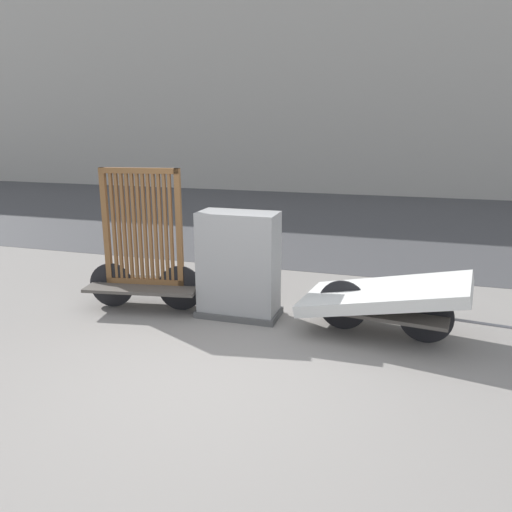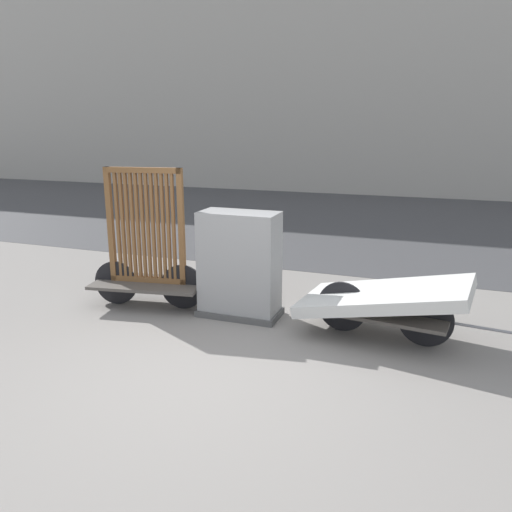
# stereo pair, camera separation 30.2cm
# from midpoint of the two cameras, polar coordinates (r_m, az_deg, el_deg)

# --- Properties ---
(ground_plane) EXTENTS (60.00, 60.00, 0.00)m
(ground_plane) POSITION_cam_midpoint_polar(r_m,az_deg,el_deg) (4.98, -7.05, -13.58)
(ground_plane) COLOR gray
(road_strip) EXTENTS (56.00, 9.92, 0.01)m
(road_strip) POSITION_cam_midpoint_polar(r_m,az_deg,el_deg) (13.09, 8.69, 4.18)
(road_strip) COLOR #424244
(road_strip) RESTS_ON ground_plane
(bike_cart_with_bedframe) EXTENTS (2.18, 0.94, 1.84)m
(bike_cart_with_bedframe) POSITION_cam_midpoint_polar(r_m,az_deg,el_deg) (6.66, -13.89, -0.43)
(bike_cart_with_bedframe) COLOR #4C4742
(bike_cart_with_bedframe) RESTS_ON ground_plane
(bike_cart_with_mattress) EXTENTS (2.39, 1.24, 0.76)m
(bike_cart_with_mattress) POSITION_cam_midpoint_polar(r_m,az_deg,el_deg) (5.82, 12.99, -4.63)
(bike_cart_with_mattress) COLOR #4C4742
(bike_cart_with_mattress) RESTS_ON ground_plane
(utility_cabinet) EXTENTS (1.03, 0.54, 1.33)m
(utility_cabinet) POSITION_cam_midpoint_polar(r_m,az_deg,el_deg) (6.23, -3.37, -1.42)
(utility_cabinet) COLOR #4C4C4C
(utility_cabinet) RESTS_ON ground_plane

